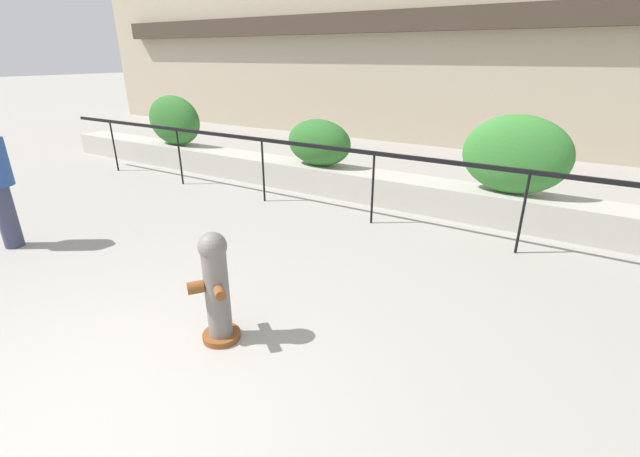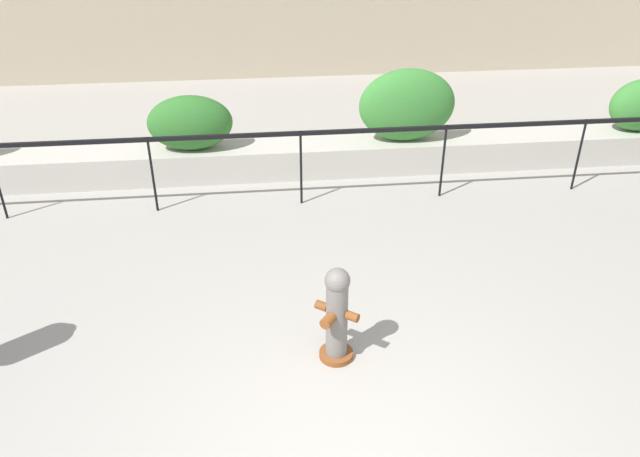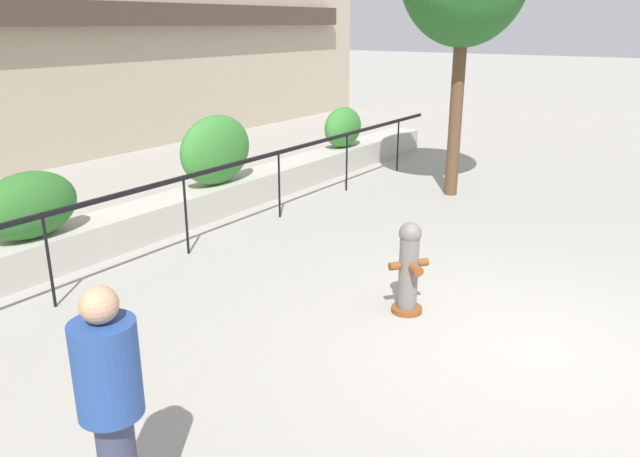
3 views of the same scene
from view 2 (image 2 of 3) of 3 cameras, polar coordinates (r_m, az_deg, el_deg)
planter_wall_low at (r=10.34m, az=-2.24°, el=6.41°), size 18.00×0.70×0.50m
fence_railing_segment at (r=9.04m, az=-1.79°, el=8.09°), size 15.00×0.05×1.15m
hedge_bush_1 at (r=10.12m, az=-11.79°, el=9.43°), size 1.33×0.66×0.87m
hedge_bush_2 at (r=10.31m, az=7.96°, el=11.10°), size 1.57×0.64×1.19m
fire_hydrant at (r=6.26m, az=1.53°, el=-7.83°), size 0.49×0.49×1.08m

